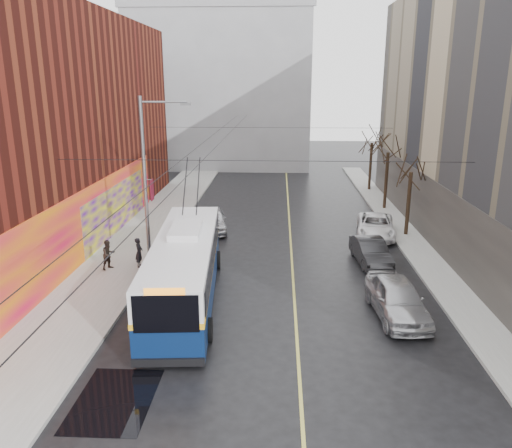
{
  "coord_description": "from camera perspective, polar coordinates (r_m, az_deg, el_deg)",
  "views": [
    {
      "loc": [
        0.72,
        -15.38,
        9.7
      ],
      "look_at": [
        -0.46,
        9.72,
        2.49
      ],
      "focal_mm": 35.0,
      "sensor_mm": 36.0,
      "label": 1
    }
  ],
  "objects": [
    {
      "name": "catenary_wires",
      "position": [
        30.52,
        -3.51,
        9.48
      ],
      "size": [
        18.0,
        60.0,
        0.22
      ],
      "color": "black"
    },
    {
      "name": "parked_car_a",
      "position": [
        22.23,
        15.82,
        -8.17
      ],
      "size": [
        2.33,
        4.97,
        1.65
      ],
      "primitive_type": "imported",
      "rotation": [
        0.0,
        0.0,
        0.08
      ],
      "color": "#B7B7BC",
      "rests_on": "ground"
    },
    {
      "name": "trolleybus",
      "position": [
        22.89,
        -8.13,
        -4.92
      ],
      "size": [
        3.52,
        12.18,
        5.71
      ],
      "rotation": [
        0.0,
        0.0,
        0.08
      ],
      "color": "#081B43",
      "rests_on": "ground"
    },
    {
      "name": "pigeons_flying",
      "position": [
        25.32,
        -3.54,
        11.13
      ],
      "size": [
        1.63,
        1.65,
        1.43
      ],
      "color": "slate"
    },
    {
      "name": "streetlight_pole",
      "position": [
        26.74,
        -12.28,
        5.18
      ],
      "size": [
        2.65,
        0.6,
        9.0
      ],
      "color": "slate",
      "rests_on": "ground"
    },
    {
      "name": "ground",
      "position": [
        18.2,
        0.01,
        -16.2
      ],
      "size": [
        140.0,
        140.0,
        0.0
      ],
      "primitive_type": "plane",
      "color": "black",
      "rests_on": "ground"
    },
    {
      "name": "sidewalk_left",
      "position": [
        30.31,
        -14.21,
        -3.02
      ],
      "size": [
        4.0,
        60.0,
        0.15
      ],
      "primitive_type": "cube",
      "color": "gray",
      "rests_on": "ground"
    },
    {
      "name": "parked_car_c",
      "position": [
        33.14,
        13.5,
        -0.21
      ],
      "size": [
        3.02,
        5.31,
        1.4
      ],
      "primitive_type": "imported",
      "rotation": [
        0.0,
        0.0,
        -0.14
      ],
      "color": "white",
      "rests_on": "ground"
    },
    {
      "name": "building_far",
      "position": [
        60.75,
        -3.8,
        15.32
      ],
      "size": [
        20.5,
        12.1,
        18.0
      ],
      "color": "gray",
      "rests_on": "ground"
    },
    {
      "name": "lane_line",
      "position": [
        30.95,
        4.0,
        -2.29
      ],
      "size": [
        0.12,
        50.0,
        0.01
      ],
      "primitive_type": "cube",
      "color": "#BFB74C",
      "rests_on": "ground"
    },
    {
      "name": "pedestrian_a",
      "position": [
        27.24,
        -13.22,
        -3.17
      ],
      "size": [
        0.38,
        0.58,
        1.6
      ],
      "primitive_type": "imported",
      "rotation": [
        0.0,
        0.0,
        1.58
      ],
      "color": "black",
      "rests_on": "sidewalk_left"
    },
    {
      "name": "puddle",
      "position": [
        17.3,
        -15.85,
        -18.77
      ],
      "size": [
        2.4,
        3.49,
        0.01
      ],
      "primitive_type": "cube",
      "color": "black",
      "rests_on": "ground"
    },
    {
      "name": "parked_car_b",
      "position": [
        28.1,
        12.97,
        -3.1
      ],
      "size": [
        1.89,
        4.36,
        1.4
      ],
      "primitive_type": "imported",
      "rotation": [
        0.0,
        0.0,
        0.1
      ],
      "color": "#252528",
      "rests_on": "ground"
    },
    {
      "name": "sidewalk_right",
      "position": [
        30.18,
        18.49,
        -3.45
      ],
      "size": [
        2.0,
        60.0,
        0.15
      ],
      "primitive_type": "cube",
      "color": "gray",
      "rests_on": "ground"
    },
    {
      "name": "tree_near",
      "position": [
        32.8,
        17.41,
        7.0
      ],
      "size": [
        3.2,
        3.2,
        6.4
      ],
      "color": "black",
      "rests_on": "ground"
    },
    {
      "name": "tree_far",
      "position": [
        46.36,
        13.16,
        9.95
      ],
      "size": [
        3.2,
        3.2,
        6.57
      ],
      "color": "black",
      "rests_on": "ground"
    },
    {
      "name": "following_car",
      "position": [
        33.55,
        -5.0,
        0.49
      ],
      "size": [
        2.48,
        4.68,
        1.52
      ],
      "primitive_type": "imported",
      "rotation": [
        0.0,
        0.0,
        0.16
      ],
      "color": "silver",
      "rests_on": "ground"
    },
    {
      "name": "tree_mid",
      "position": [
        39.52,
        14.95,
        9.01
      ],
      "size": [
        3.2,
        3.2,
        6.68
      ],
      "color": "black",
      "rests_on": "ground"
    },
    {
      "name": "pedestrian_b",
      "position": [
        27.35,
        -16.49,
        -3.36
      ],
      "size": [
        0.93,
        0.97,
        1.58
      ],
      "primitive_type": "imported",
      "rotation": [
        0.0,
        0.0,
        0.97
      ],
      "color": "black",
      "rests_on": "sidewalk_left"
    }
  ]
}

